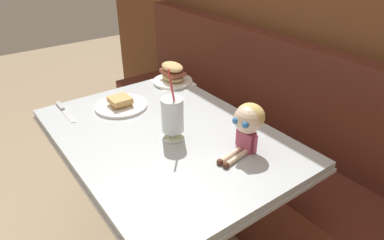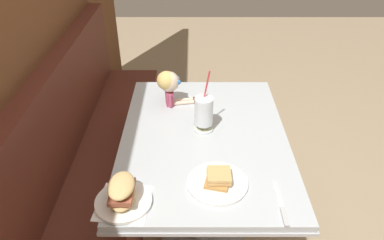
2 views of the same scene
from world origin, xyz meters
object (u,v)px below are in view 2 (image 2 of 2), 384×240
object	(u,v)px
toast_plate	(218,182)
milkshake_glass	(204,113)
seated_doll	(169,84)
butter_knife	(283,211)
sandwich_plate	(123,195)

from	to	relation	value
toast_plate	milkshake_glass	xyz separation A→B (m)	(0.38, 0.05, 0.09)
toast_plate	seated_doll	distance (m)	0.67
butter_knife	milkshake_glass	bearing A→B (deg)	28.35
toast_plate	butter_knife	size ratio (longest dim) A/B	1.06
butter_knife	seated_doll	world-z (taller)	seated_doll
butter_knife	sandwich_plate	bearing A→B (deg)	86.13
butter_knife	seated_doll	distance (m)	0.91
toast_plate	milkshake_glass	distance (m)	0.40
milkshake_glass	sandwich_plate	size ratio (longest dim) A/B	1.43
toast_plate	butter_knife	bearing A→B (deg)	-121.31
toast_plate	seated_doll	world-z (taller)	seated_doll
milkshake_glass	butter_knife	size ratio (longest dim) A/B	1.34
milkshake_glass	seated_doll	size ratio (longest dim) A/B	1.39
milkshake_glass	sandwich_plate	bearing A→B (deg)	146.71
toast_plate	sandwich_plate	xyz separation A→B (m)	(-0.10, 0.37, 0.03)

